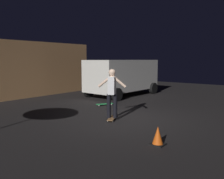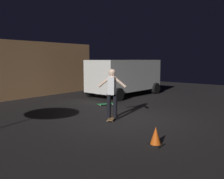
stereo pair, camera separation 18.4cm
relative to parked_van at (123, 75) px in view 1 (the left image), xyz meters
name	(u,v)px [view 1 (the left image)]	position (x,y,z in m)	size (l,w,h in m)	color
ground_plane	(124,118)	(-4.56, -3.26, -1.16)	(28.00, 28.00, 0.00)	black
parked_van	(123,75)	(0.00, 0.00, 0.00)	(4.69, 2.39, 2.03)	silver
skateboard_ridden	(112,118)	(-4.97, -3.02, -1.11)	(0.79, 0.52, 0.07)	olive
skateboard_spare	(105,104)	(-3.03, -1.12, -1.11)	(0.78, 0.56, 0.07)	green
skater	(112,90)	(-4.97, -3.02, -0.12)	(0.51, 0.92, 1.67)	black
traffic_cone	(158,136)	(-6.28, -5.42, -0.95)	(0.34, 0.34, 0.46)	black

